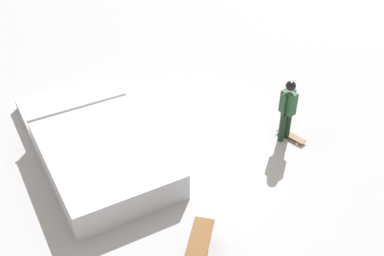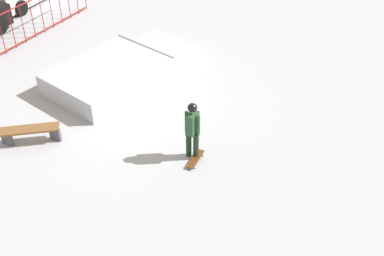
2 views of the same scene
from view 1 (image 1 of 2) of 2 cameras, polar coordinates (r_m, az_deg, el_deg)
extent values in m
plane|color=#A8AAB2|center=(11.83, -4.61, -3.80)|extent=(60.00, 60.00, 0.00)
cube|color=#B0B3BB|center=(11.48, -10.29, -3.58)|extent=(4.13, 3.40, 0.70)
cube|color=#B0B3BB|center=(13.70, -14.12, 2.36)|extent=(2.38, 2.96, 0.30)
cylinder|color=gray|center=(12.66, -13.29, 2.36)|extent=(0.71, 2.54, 0.08)
cylinder|color=black|center=(12.48, 11.27, 0.46)|extent=(0.15, 0.15, 0.82)
cylinder|color=black|center=(12.34, 10.60, 0.07)|extent=(0.15, 0.15, 0.82)
cube|color=#264C2D|center=(12.00, 11.33, 2.97)|extent=(0.39, 0.24, 0.60)
cylinder|color=#264C2D|center=(12.12, 11.87, 3.26)|extent=(0.09, 0.09, 0.60)
cylinder|color=#264C2D|center=(11.89, 10.77, 2.67)|extent=(0.09, 0.09, 0.60)
sphere|color=tan|center=(11.76, 11.59, 4.77)|extent=(0.22, 0.22, 0.22)
sphere|color=black|center=(11.74, 11.61, 4.90)|extent=(0.25, 0.25, 0.25)
cube|color=#593314|center=(12.66, 11.65, -0.89)|extent=(0.81, 0.23, 0.02)
cylinder|color=silver|center=(12.66, 12.94, -1.41)|extent=(0.06, 0.03, 0.06)
cylinder|color=silver|center=(12.50, 12.35, -1.88)|extent=(0.06, 0.03, 0.06)
cylinder|color=silver|center=(12.88, 10.92, -0.31)|extent=(0.06, 0.03, 0.06)
cylinder|color=silver|center=(12.73, 10.31, -0.75)|extent=(0.06, 0.03, 0.06)
cube|color=brown|center=(9.33, 0.58, -14.28)|extent=(1.25, 1.54, 0.06)
cube|color=#4C4C51|center=(9.92, 1.33, -12.25)|extent=(0.08, 0.36, 0.42)
camera|label=2|loc=(13.49, 72.02, 18.85)|focal=47.50mm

